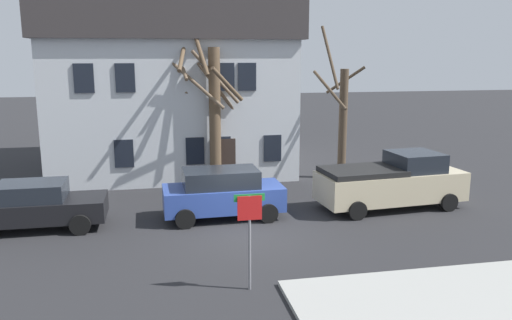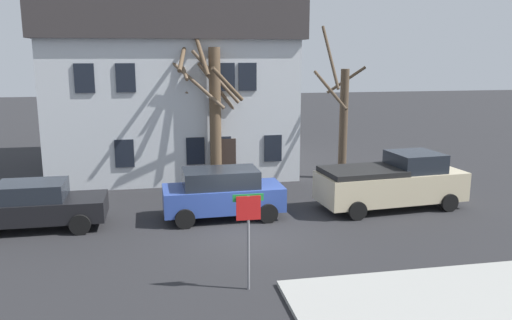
% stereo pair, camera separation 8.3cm
% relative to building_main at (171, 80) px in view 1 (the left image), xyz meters
% --- Properties ---
extents(ground_plane, '(120.00, 120.00, 0.00)m').
position_rel_building_main_xyz_m(ground_plane, '(1.96, -11.14, -4.46)').
color(ground_plane, '#262628').
extents(building_main, '(11.66, 9.44, 8.75)m').
position_rel_building_main_xyz_m(building_main, '(0.00, 0.00, 0.00)').
color(building_main, silver).
rests_on(building_main, ground_plane).
extents(tree_bare_near, '(2.18, 1.95, 7.34)m').
position_rel_building_main_xyz_m(tree_bare_near, '(-0.65, -3.96, -1.05)').
color(tree_bare_near, brown).
rests_on(tree_bare_near, ground_plane).
extents(tree_bare_mid, '(3.01, 2.78, 6.23)m').
position_rel_building_main_xyz_m(tree_bare_mid, '(1.40, -4.00, -1.15)').
color(tree_bare_mid, brown).
rests_on(tree_bare_mid, ground_plane).
extents(tree_bare_far, '(2.83, 2.81, 6.73)m').
position_rel_building_main_xyz_m(tree_bare_far, '(1.60, -4.86, -1.13)').
color(tree_bare_far, brown).
rests_on(tree_bare_far, ground_plane).
extents(tree_bare_end, '(2.62, 2.63, 7.04)m').
position_rel_building_main_xyz_m(tree_bare_end, '(7.62, -4.29, -1.54)').
color(tree_bare_end, '#4C3D2D').
rests_on(tree_bare_end, ground_plane).
extents(car_black_sedan, '(4.74, 2.04, 1.60)m').
position_rel_building_main_xyz_m(car_black_sedan, '(-4.99, -9.13, -3.65)').
color(car_black_sedan, black).
rests_on(car_black_sedan, ground_plane).
extents(car_blue_wagon, '(4.26, 2.05, 1.79)m').
position_rel_building_main_xyz_m(car_blue_wagon, '(1.39, -9.18, -3.54)').
color(car_blue_wagon, '#2D4799').
rests_on(car_blue_wagon, ground_plane).
extents(pickup_truck_beige, '(5.69, 2.62, 2.10)m').
position_rel_building_main_xyz_m(pickup_truck_beige, '(7.87, -9.17, -3.44)').
color(pickup_truck_beige, '#C6B793').
rests_on(pickup_truck_beige, ground_plane).
extents(street_sign_pole, '(0.76, 0.07, 2.46)m').
position_rel_building_main_xyz_m(street_sign_pole, '(1.28, -14.99, -2.73)').
color(street_sign_pole, slate).
rests_on(street_sign_pole, ground_plane).
extents(bicycle_leaning, '(1.75, 0.12, 1.03)m').
position_rel_building_main_xyz_m(bicycle_leaning, '(-2.47, -4.29, -4.09)').
color(bicycle_leaning, black).
rests_on(bicycle_leaning, ground_plane).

